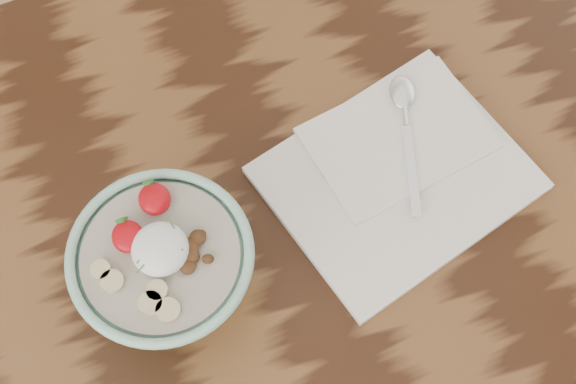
% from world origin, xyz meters
% --- Properties ---
extents(table, '(1.60, 0.90, 0.75)m').
position_xyz_m(table, '(0.00, 0.00, 0.66)').
color(table, black).
rests_on(table, ground).
extents(breakfast_bowl, '(0.19, 0.19, 0.13)m').
position_xyz_m(breakfast_bowl, '(0.06, -0.00, 0.82)').
color(breakfast_bowl, '#92C5AE').
rests_on(breakfast_bowl, table).
extents(napkin, '(0.33, 0.29, 0.02)m').
position_xyz_m(napkin, '(0.36, 0.03, 0.76)').
color(napkin, white).
rests_on(napkin, table).
extents(spoon, '(0.08, 0.18, 0.01)m').
position_xyz_m(spoon, '(0.39, 0.09, 0.77)').
color(spoon, silver).
rests_on(spoon, napkin).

